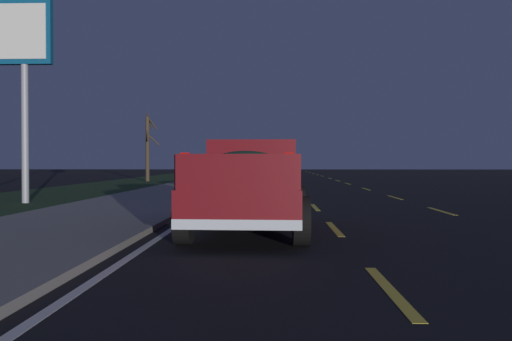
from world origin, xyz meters
The scene contains 9 objects.
ground centered at (27.00, 0.00, 0.00)m, with size 144.00×144.00×0.00m, color black.
sidewalk_shoulder centered at (27.00, 7.45, 0.06)m, with size 108.00×4.00×0.12m, color gray.
grass_verge centered at (27.00, 12.45, 0.00)m, with size 108.00×6.00×0.01m, color #1E3819.
lane_markings centered at (29.91, 3.09, 0.00)m, with size 108.00×7.04×0.01m.
pickup_truck centered at (10.63, 3.50, 0.98)m, with size 5.49×2.40×1.87m.
sedan_black centered at (41.83, 3.57, 0.78)m, with size 4.42×2.06×1.54m.
sedan_silver centered at (20.56, 3.67, 0.78)m, with size 4.43×2.07×1.54m.
gas_price_sign centered at (17.60, 11.52, 5.21)m, with size 0.27×1.90×6.93m.
bare_tree_far centered at (37.89, 12.18, 2.52)m, with size 1.80×1.02×4.96m.
Camera 1 is at (-0.10, 3.02, 1.41)m, focal length 36.98 mm.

